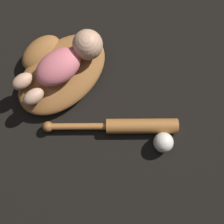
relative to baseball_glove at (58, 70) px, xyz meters
The scene contains 5 objects.
ground_plane 0.05m from the baseball_glove, 136.81° to the left, with size 6.00×6.00×0.00m, color black.
baseball_glove is the anchor object (origin of this frame).
baby_figure 0.09m from the baseball_glove, 29.57° to the right, with size 0.35×0.12×0.11m.
baseball_bat 0.33m from the baseball_glove, 76.00° to the right, with size 0.41×0.32×0.05m.
baseball 0.47m from the baseball_glove, 71.75° to the right, with size 0.07×0.07×0.07m.
Camera 1 is at (-0.04, -0.43, 1.15)m, focal length 50.00 mm.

